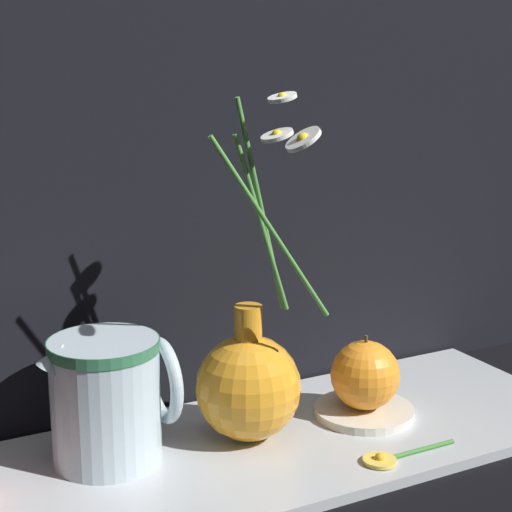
% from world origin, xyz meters
% --- Properties ---
extents(ground_plane, '(6.00, 6.00, 0.00)m').
position_xyz_m(ground_plane, '(0.00, 0.00, 0.00)').
color(ground_plane, black).
extents(shelf, '(0.80, 0.28, 0.01)m').
position_xyz_m(shelf, '(0.00, 0.00, 0.01)').
color(shelf, '#B2B7BC').
rests_on(shelf, ground_plane).
extents(vase_with_flowers, '(0.13, 0.21, 0.39)m').
position_xyz_m(vase_with_flowers, '(-0.00, 0.02, 0.08)').
color(vase_with_flowers, orange).
rests_on(vase_with_flowers, shelf).
extents(ceramic_pitcher, '(0.14, 0.12, 0.15)m').
position_xyz_m(ceramic_pitcher, '(-0.15, 0.04, 0.09)').
color(ceramic_pitcher, silver).
rests_on(ceramic_pitcher, shelf).
extents(saucer_plate, '(0.12, 0.12, 0.01)m').
position_xyz_m(saucer_plate, '(0.15, 0.01, 0.02)').
color(saucer_plate, silver).
rests_on(saucer_plate, shelf).
extents(orange_fruit, '(0.08, 0.08, 0.09)m').
position_xyz_m(orange_fruit, '(0.15, 0.01, 0.06)').
color(orange_fruit, orange).
rests_on(orange_fruit, saucer_plate).
extents(loose_daisy, '(0.12, 0.04, 0.01)m').
position_xyz_m(loose_daisy, '(0.11, -0.10, 0.02)').
color(loose_daisy, '#3D7A33').
rests_on(loose_daisy, shelf).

